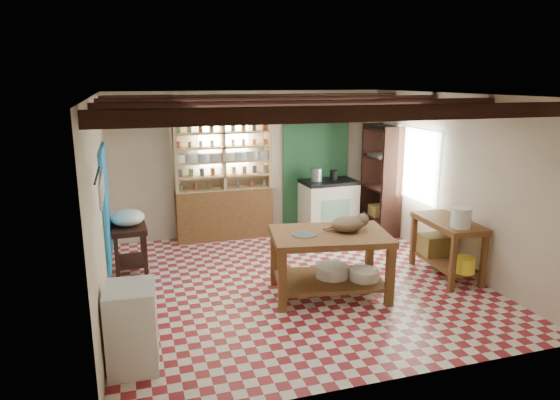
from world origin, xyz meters
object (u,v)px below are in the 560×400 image
object	(u,v)px
prep_table	(130,249)
right_counter	(447,248)
cat	(348,224)
stove	(328,206)
white_cabinet	(132,327)
work_table	(329,264)

from	to	relation	value
prep_table	right_counter	bearing A→B (deg)	-20.62
prep_table	cat	distance (m)	3.24
stove	cat	distance (m)	2.81
right_counter	cat	distance (m)	1.71
white_cabinet	work_table	bearing A→B (deg)	26.28
prep_table	cat	size ratio (longest dim) A/B	1.59
prep_table	stove	bearing A→B (deg)	14.52
white_cabinet	right_counter	bearing A→B (deg)	18.61
stove	right_counter	bearing A→B (deg)	-75.05
work_table	right_counter	size ratio (longest dim) A/B	1.29
right_counter	prep_table	bearing A→B (deg)	164.14
stove	white_cabinet	xyz separation A→B (m)	(-3.61, -3.67, -0.06)
stove	right_counter	distance (m)	2.67
work_table	right_counter	xyz separation A→B (m)	(1.88, 0.11, -0.01)
work_table	stove	bearing A→B (deg)	77.66
prep_table	cat	bearing A→B (deg)	-31.89
cat	right_counter	bearing A→B (deg)	3.59
white_cabinet	cat	bearing A→B (deg)	24.53
work_table	prep_table	world-z (taller)	work_table
stove	right_counter	world-z (taller)	stove
work_table	cat	xyz separation A→B (m)	(0.25, 0.01, 0.53)
prep_table	white_cabinet	distance (m)	2.63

